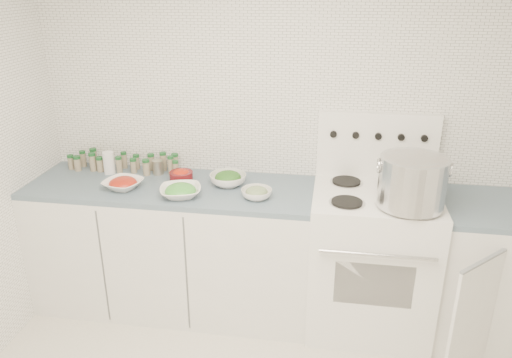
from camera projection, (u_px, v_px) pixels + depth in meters
name	position (u px, v px, depth m)	size (l,w,h in m)	color
room_walls	(276.00, 156.00, 1.77)	(3.54, 3.04, 2.52)	white
counter_left	(175.00, 246.00, 3.40)	(1.85, 0.62, 0.90)	white
stove	(370.00, 256.00, 3.18)	(0.76, 0.70, 1.36)	white
counter_right	(505.00, 273.00, 3.08)	(0.89, 0.91, 0.90)	white
stock_pot	(412.00, 180.00, 2.78)	(0.40, 0.37, 0.29)	silver
bowl_tomato	(123.00, 184.00, 3.16)	(0.29, 0.29, 0.08)	white
bowl_snowpea	(181.00, 191.00, 3.05)	(0.31, 0.31, 0.08)	white
bowl_broccoli	(228.00, 179.00, 3.21)	(0.24, 0.24, 0.09)	white
bowl_zucchini	(257.00, 193.00, 3.02)	(0.21, 0.21, 0.08)	white
bowl_pepper	(181.00, 176.00, 3.25)	(0.15, 0.15, 0.09)	#5D0F14
salt_canister	(109.00, 163.00, 3.40)	(0.08, 0.08, 0.15)	white
tin_can	(158.00, 167.00, 3.39)	(0.07, 0.07, 0.10)	gray
spice_cluster	(125.00, 163.00, 3.45)	(0.81, 0.15, 0.14)	gray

